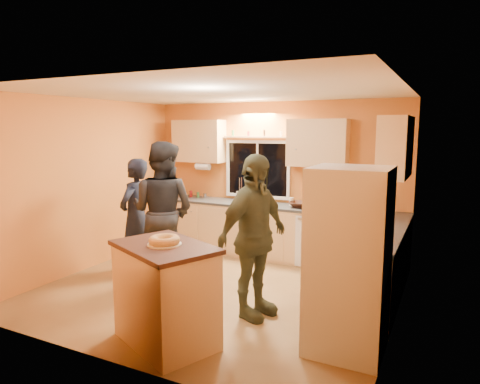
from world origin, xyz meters
The scene contains 14 objects.
ground centered at (0.00, 0.00, 0.00)m, with size 4.50×4.50×0.00m, color brown.
room_shell centered at (0.12, 0.41, 1.62)m, with size 4.54×4.04×2.61m.
back_counter centered at (0.01, 1.70, 0.45)m, with size 4.23×0.62×0.90m.
right_counter centered at (1.95, 0.50, 0.45)m, with size 0.62×1.84×0.90m.
refrigerator centered at (1.89, -0.80, 0.90)m, with size 0.72×0.70×1.80m, color silver.
island centered at (0.23, -1.46, 0.52)m, with size 1.25×1.08×1.02m.
bundt_pastry centered at (0.23, -1.46, 1.06)m, with size 0.31×0.31×0.09m, color tan.
person_left centered at (-1.46, 0.13, 0.86)m, with size 0.63×0.41×1.72m, color black.
person_center centered at (-0.91, 0.05, 0.99)m, with size 0.96×0.75×1.98m, color black.
person_right centered at (0.76, -0.50, 0.94)m, with size 1.10×0.46×1.88m, color #363924.
mixing_bowl centered at (0.58, 1.69, 0.94)m, with size 0.35×0.35×0.09m, color #331811.
utensil_crock centered at (-0.53, 1.76, 0.99)m, with size 0.14×0.14×0.17m, color beige.
potted_plant centered at (1.88, 0.30, 1.05)m, with size 0.26×0.23×0.29m, color gray.
red_box centered at (1.89, 0.67, 0.94)m, with size 0.16×0.12×0.07m, color maroon.
Camera 1 is at (2.71, -4.79, 2.15)m, focal length 32.00 mm.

